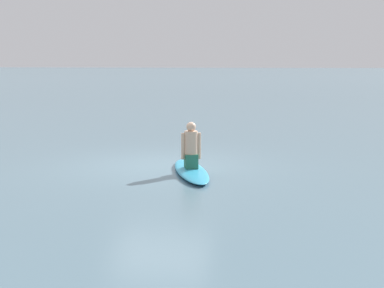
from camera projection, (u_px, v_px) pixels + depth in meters
name	position (u px, v px, depth m)	size (l,w,h in m)	color
ground_plane	(160.00, 165.00, 13.07)	(400.00, 400.00, 0.00)	slate
surfboard	(191.00, 171.00, 12.10)	(2.83, 0.67, 0.14)	#339EC6
person_paddler	(191.00, 147.00, 12.02)	(0.47, 0.42, 1.07)	#26664C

